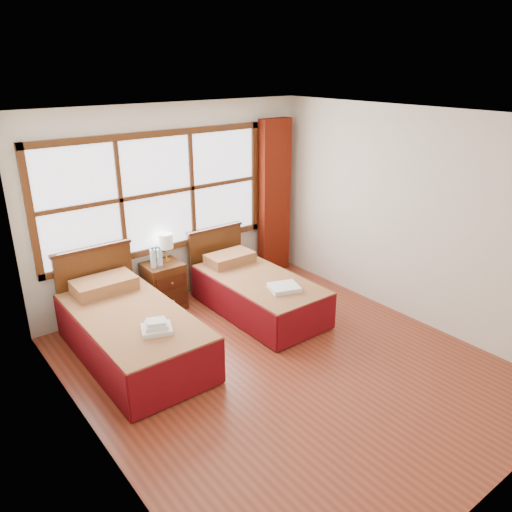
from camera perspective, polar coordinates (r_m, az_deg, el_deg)
floor at (r=5.52m, az=3.20°, el=-12.39°), size 4.50×4.50×0.00m
ceiling at (r=4.61m, az=3.88°, el=15.57°), size 4.50×4.50×0.00m
wall_back at (r=6.69m, az=-9.32°, el=5.79°), size 4.00×0.00×4.00m
wall_left at (r=4.00m, az=-18.77°, el=-6.00°), size 0.00×4.50×4.50m
wall_right at (r=6.35m, az=17.29°, el=4.27°), size 0.00×4.50×4.50m
window at (r=6.49m, az=-11.20°, el=7.02°), size 3.16×0.06×1.56m
curtain at (r=7.48m, az=2.11°, el=6.67°), size 0.50×0.16×2.30m
bed_left at (r=5.70m, az=-14.12°, el=-8.25°), size 1.04×2.06×1.01m
bed_right at (r=6.49m, az=0.02°, el=-4.04°), size 0.94×1.96×0.91m
nightstand at (r=6.65m, az=-10.47°, el=-3.41°), size 0.48×0.47×0.63m
towels_left at (r=5.12m, az=-11.31°, el=-7.95°), size 0.37×0.35×0.12m
towels_right at (r=6.05m, az=3.22°, el=-3.62°), size 0.42×0.40×0.05m
lamp at (r=6.52m, az=-10.31°, el=1.60°), size 0.19×0.19×0.37m
bottle_near at (r=6.38m, az=-11.69°, el=-0.26°), size 0.07×0.07×0.28m
bottle_far at (r=6.43m, az=-10.94°, el=-0.13°), size 0.07×0.07×0.26m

